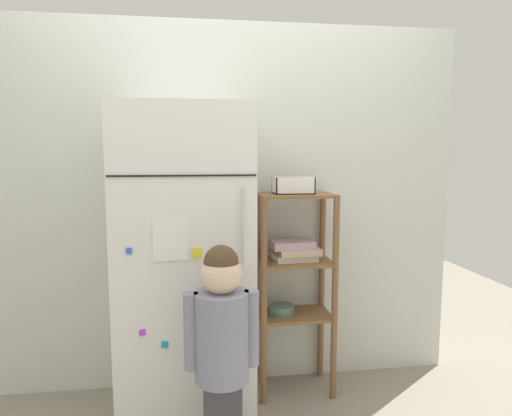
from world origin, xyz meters
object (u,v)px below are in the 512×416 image
object	(u,v)px
pantry_shelf_unit	(294,271)
fruit_bin	(294,187)
refrigerator	(185,263)
child_standing	(222,336)

from	to	relation	value
pantry_shelf_unit	fruit_bin	xyz separation A→B (m)	(-0.01, 0.00, 0.48)
pantry_shelf_unit	fruit_bin	bearing A→B (deg)	169.03
refrigerator	pantry_shelf_unit	xyz separation A→B (m)	(0.61, 0.13, -0.10)
refrigerator	child_standing	world-z (taller)	refrigerator
child_standing	pantry_shelf_unit	bearing A→B (deg)	53.53
refrigerator	fruit_bin	xyz separation A→B (m)	(0.60, 0.13, 0.38)
child_standing	fruit_bin	xyz separation A→B (m)	(0.45, 0.61, 0.59)
child_standing	fruit_bin	world-z (taller)	fruit_bin
child_standing	fruit_bin	size ratio (longest dim) A/B	4.59
refrigerator	pantry_shelf_unit	bearing A→B (deg)	12.28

